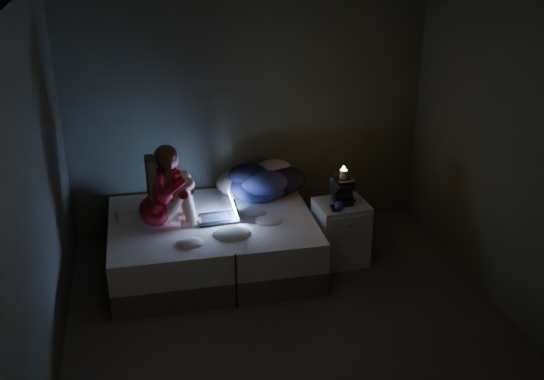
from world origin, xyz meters
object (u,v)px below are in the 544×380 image
object	(u,v)px
woman	(154,188)
nightstand	(340,233)
laptop	(217,207)
phone	(334,208)
bed	(213,244)
candle	(343,176)

from	to	relation	value
woman	nightstand	size ratio (longest dim) A/B	1.24
laptop	phone	xyz separation A→B (m)	(1.05, -0.21, -0.02)
woman	laptop	world-z (taller)	woman
bed	woman	distance (m)	0.81
candle	phone	bearing A→B (deg)	-135.05
candle	phone	world-z (taller)	candle
bed	woman	xyz separation A→B (m)	(-0.49, -0.05, 0.64)
bed	candle	distance (m)	1.37
woman	candle	distance (m)	1.71
woman	laptop	bearing A→B (deg)	-4.12
laptop	nightstand	distance (m)	1.21
bed	candle	world-z (taller)	candle
laptop	nightstand	size ratio (longest dim) A/B	0.61
phone	candle	bearing A→B (deg)	56.24
bed	phone	world-z (taller)	phone
bed	nightstand	world-z (taller)	nightstand
laptop	bed	bearing A→B (deg)	157.54
laptop	candle	world-z (taller)	candle
phone	nightstand	bearing A→B (deg)	52.73
bed	laptop	size ratio (longest dim) A/B	4.95
bed	laptop	bearing A→B (deg)	-19.22
bed	laptop	xyz separation A→B (m)	(0.05, -0.02, 0.39)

